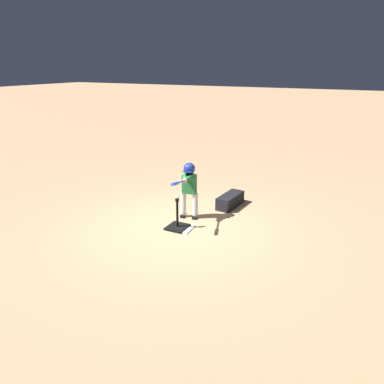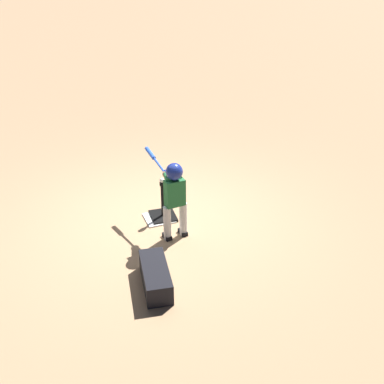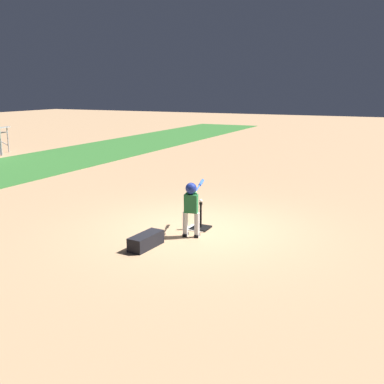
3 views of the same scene
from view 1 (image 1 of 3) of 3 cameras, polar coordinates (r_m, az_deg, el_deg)
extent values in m
plane|color=tan|center=(7.46, -2.04, -5.46)|extent=(90.00, 90.00, 0.00)
cube|color=white|center=(7.43, -1.64, -5.47)|extent=(0.47, 0.47, 0.02)
cube|color=black|center=(7.44, -2.23, -5.37)|extent=(0.43, 0.39, 0.04)
cylinder|color=black|center=(7.33, -2.25, -3.34)|extent=(0.05, 0.05, 0.53)
cylinder|color=black|center=(7.22, -2.28, -1.21)|extent=(0.08, 0.08, 0.05)
cylinder|color=silver|center=(7.81, 0.50, -2.14)|extent=(0.13, 0.13, 0.54)
cube|color=black|center=(7.89, 0.45, -3.81)|extent=(0.19, 0.12, 0.06)
cylinder|color=silver|center=(7.89, -1.30, -1.94)|extent=(0.13, 0.13, 0.54)
cube|color=black|center=(7.96, -1.33, -3.60)|extent=(0.19, 0.12, 0.06)
cube|color=#236B38|center=(7.69, -0.41, 1.23)|extent=(0.20, 0.30, 0.40)
sphere|color=tan|center=(7.60, -0.42, 3.50)|extent=(0.21, 0.21, 0.21)
sphere|color=navy|center=(7.60, -0.42, 3.60)|extent=(0.24, 0.24, 0.24)
cube|color=navy|center=(7.51, -0.65, 3.18)|extent=(0.15, 0.20, 0.01)
cylinder|color=#236B38|center=(7.49, -0.43, 2.19)|extent=(0.33, 0.12, 0.12)
cylinder|color=#236B38|center=(7.52, -1.08, 2.24)|extent=(0.32, 0.22, 0.12)
sphere|color=tan|center=(7.37, -1.11, 1.76)|extent=(0.10, 0.10, 0.10)
cylinder|color=blue|center=(7.03, -2.00, 1.47)|extent=(0.71, 0.16, 0.17)
cylinder|color=blue|center=(6.82, -2.61, 1.26)|extent=(0.31, 0.12, 0.12)
cylinder|color=black|center=(7.39, -1.06, 1.78)|extent=(0.03, 0.05, 0.05)
sphere|color=white|center=(7.20, -2.29, -0.75)|extent=(0.07, 0.07, 0.07)
cube|color=black|center=(8.55, 5.83, -1.28)|extent=(0.86, 0.38, 0.28)
camera|label=2|loc=(12.10, 18.84, 21.02)|focal=42.00mm
camera|label=3|loc=(16.54, 0.62, 19.16)|focal=42.00mm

